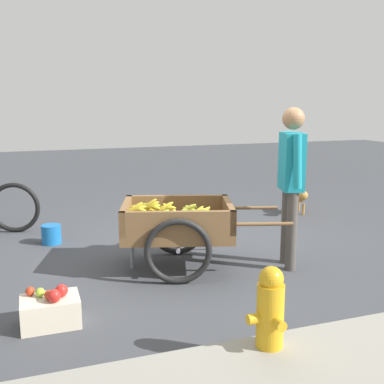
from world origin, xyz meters
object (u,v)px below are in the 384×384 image
at_px(vendor_person, 291,173).
at_px(apple_crate, 51,310).
at_px(dog, 299,196).
at_px(plastic_bucket, 51,234).
at_px(fruit_cart, 178,227).
at_px(fire_hydrant, 270,316).

height_order(vendor_person, apple_crate, vendor_person).
bearing_deg(dog, vendor_person, 55.54).
bearing_deg(apple_crate, plastic_bucket, -93.09).
xyz_separation_m(vendor_person, dog, (-1.35, -1.97, -0.72)).
height_order(fruit_cart, vendor_person, vendor_person).
distance_m(plastic_bucket, apple_crate, 2.18).
bearing_deg(dog, fruit_cart, 33.75).
distance_m(fruit_cart, apple_crate, 1.61).
relative_size(vendor_person, dog, 2.52).
relative_size(fire_hydrant, apple_crate, 1.52).
bearing_deg(fire_hydrant, fruit_cart, -89.43).
relative_size(vendor_person, fire_hydrant, 2.45).
bearing_deg(fire_hydrant, dog, -124.43).
height_order(plastic_bucket, apple_crate, apple_crate).
distance_m(vendor_person, plastic_bucket, 2.95).
distance_m(vendor_person, apple_crate, 2.61).
height_order(fruit_cart, apple_crate, fruit_cart).
xyz_separation_m(vendor_person, fire_hydrant, (1.08, 1.57, -0.65)).
bearing_deg(dog, fire_hydrant, 55.57).
relative_size(fruit_cart, apple_crate, 4.09).
bearing_deg(apple_crate, dog, -146.28).
distance_m(fire_hydrant, apple_crate, 1.70).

